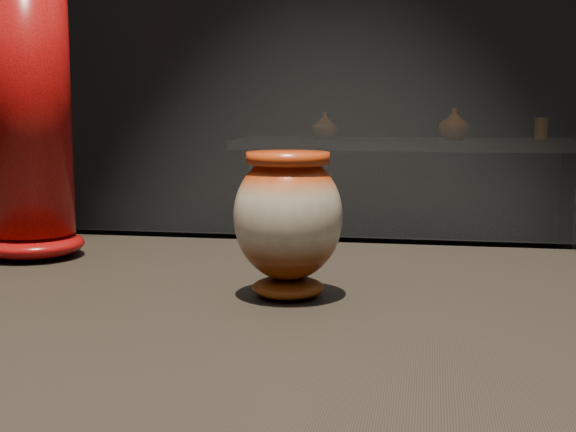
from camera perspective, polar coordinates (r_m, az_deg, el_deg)
name	(u,v)px	position (r m, az deg, el deg)	size (l,w,h in m)	color
main_vase	(288,219)	(0.86, 0.00, -0.19)	(0.14, 0.14, 0.16)	#622508
tall_vase	(27,103)	(1.13, -18.05, 7.64)	(0.15, 0.15, 0.43)	red
back_shelf	(415,187)	(4.53, 9.03, 2.06)	(2.00, 0.60, 0.90)	black
back_vase_left	(325,125)	(4.55, 2.62, 6.46)	(0.14, 0.14, 0.15)	#934915
back_vase_mid	(454,124)	(4.49, 11.71, 6.43)	(0.16, 0.16, 0.17)	#622508
back_vase_right	(541,129)	(4.58, 17.54, 5.93)	(0.07, 0.07, 0.12)	#934915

